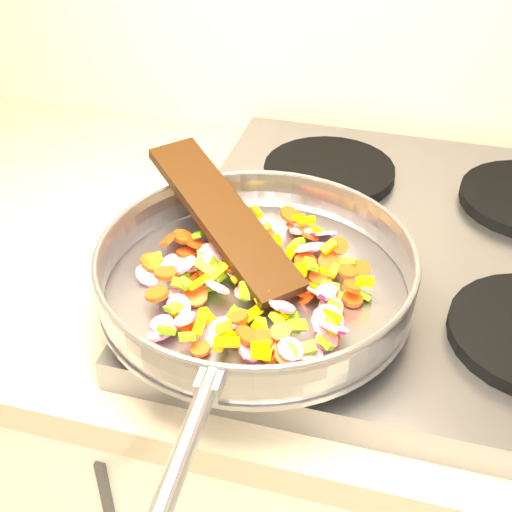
# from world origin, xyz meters

# --- Properties ---
(cooktop) EXTENTS (0.60, 0.60, 0.04)m
(cooktop) POSITION_xyz_m (-0.70, 1.67, 0.92)
(cooktop) COLOR #939399
(cooktop) RESTS_ON counter_top
(grate_fl) EXTENTS (0.19, 0.19, 0.02)m
(grate_fl) POSITION_xyz_m (-0.84, 1.52, 0.95)
(grate_fl) COLOR black
(grate_fl) RESTS_ON cooktop
(grate_bl) EXTENTS (0.19, 0.19, 0.02)m
(grate_bl) POSITION_xyz_m (-0.84, 1.81, 0.95)
(grate_bl) COLOR black
(grate_bl) RESTS_ON cooktop
(saute_pan) EXTENTS (0.39, 0.56, 0.06)m
(saute_pan) POSITION_xyz_m (-0.87, 1.50, 0.99)
(saute_pan) COLOR #9E9EA5
(saute_pan) RESTS_ON grate_fl
(vegetable_heap) EXTENTS (0.27, 0.27, 0.05)m
(vegetable_heap) POSITION_xyz_m (-0.87, 1.50, 0.97)
(vegetable_heap) COLOR red
(vegetable_heap) RESTS_ON saute_pan
(wooden_spatula) EXTENTS (0.24, 0.22, 0.07)m
(wooden_spatula) POSITION_xyz_m (-0.92, 1.56, 1.01)
(wooden_spatula) COLOR black
(wooden_spatula) RESTS_ON saute_pan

